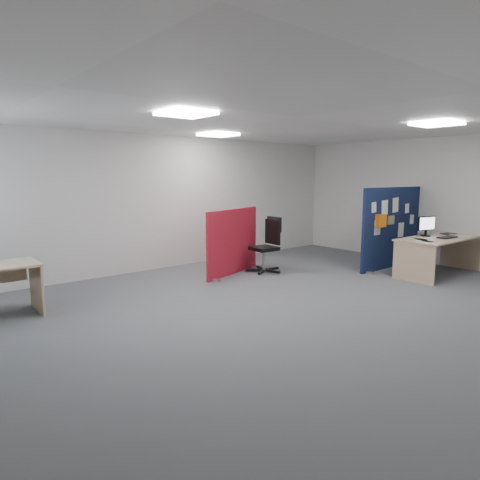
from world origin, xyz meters
TOP-DOWN VIEW (x-y plane):
  - floor at (0.00, 0.00)m, footprint 9.00×9.00m
  - ceiling at (0.00, 0.00)m, footprint 9.00×7.00m
  - wall_back at (0.00, 3.50)m, footprint 9.00×0.02m
  - wall_right at (4.50, 0.00)m, footprint 0.02×7.00m
  - ceiling_lights at (0.33, 0.67)m, footprint 4.10×4.10m
  - navy_divider at (3.46, 0.53)m, footprint 2.01×0.30m
  - main_desk at (3.58, -0.38)m, footprint 1.93×0.86m
  - monitor_main at (3.51, -0.18)m, footprint 0.44×0.18m
  - keyboard at (3.59, -0.56)m, footprint 0.46×0.21m
  - mouse at (3.95, -0.49)m, footprint 0.11×0.08m
  - paper_tray at (4.16, -0.33)m, footprint 0.29×0.23m
  - red_divider at (0.59, 2.17)m, footprint 1.61×0.57m
  - office_chair at (1.26, 1.87)m, footprint 0.69×0.71m
  - desk_papers at (3.27, -0.43)m, footprint 1.46×0.77m

SIDE VIEW (x-z plane):
  - floor at x=0.00m, z-range 0.00..0.00m
  - main_desk at x=3.58m, z-range 0.20..0.93m
  - office_chair at x=1.26m, z-range 0.07..1.14m
  - red_divider at x=0.59m, z-range -0.01..1.25m
  - desk_papers at x=3.27m, z-range 0.73..0.73m
  - paper_tray at x=4.16m, z-range 0.73..0.74m
  - keyboard at x=3.59m, z-range 0.73..0.75m
  - mouse at x=3.95m, z-range 0.73..0.76m
  - navy_divider at x=3.46m, z-range 0.00..1.66m
  - monitor_main at x=3.51m, z-range 0.75..1.14m
  - wall_back at x=0.00m, z-range 0.00..2.70m
  - wall_right at x=4.50m, z-range 0.00..2.70m
  - ceiling_lights at x=0.33m, z-range 2.65..2.69m
  - ceiling at x=0.00m, z-range 2.69..2.71m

